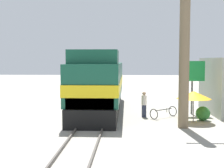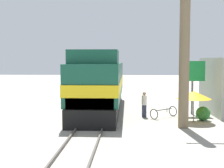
{
  "view_description": "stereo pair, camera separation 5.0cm",
  "coord_description": "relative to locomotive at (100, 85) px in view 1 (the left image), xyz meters",
  "views": [
    {
      "loc": [
        2.03,
        -20.44,
        3.81
      ],
      "look_at": [
        1.2,
        -2.91,
        2.48
      ],
      "focal_mm": 50.0,
      "sensor_mm": 36.0,
      "label": 1
    },
    {
      "loc": [
        2.08,
        -20.44,
        3.81
      ],
      "look_at": [
        1.2,
        -2.91,
        2.48
      ],
      "focal_mm": 50.0,
      "sensor_mm": 36.0,
      "label": 2
    }
  ],
  "objects": [
    {
      "name": "vendor_umbrella",
      "position": [
        6.16,
        -3.98,
        -0.26
      ],
      "size": [
        2.12,
        2.12,
        1.92
      ],
      "color": "#4C4C4C",
      "rests_on": "ground_plane"
    },
    {
      "name": "rail_near",
      "position": [
        -0.72,
        -2.81,
        -1.87
      ],
      "size": [
        0.08,
        36.99,
        0.15
      ],
      "primitive_type": "cube",
      "color": "#4C4742",
      "rests_on": "ground_plane"
    },
    {
      "name": "billboard_sign",
      "position": [
        6.63,
        -1.15,
        0.84
      ],
      "size": [
        1.73,
        0.12,
        3.77
      ],
      "color": "#595959",
      "rests_on": "ground_plane"
    },
    {
      "name": "bicycle",
      "position": [
        4.49,
        -2.61,
        -1.59
      ],
      "size": [
        1.9,
        1.81,
        0.69
      ],
      "rotation": [
        0.0,
        0.0,
        2.31
      ],
      "color": "black",
      "rests_on": "ground_plane"
    },
    {
      "name": "person_bystander",
      "position": [
        3.2,
        -2.45,
        -1.01
      ],
      "size": [
        0.34,
        0.34,
        1.72
      ],
      "color": "#2D3347",
      "rests_on": "ground_plane"
    },
    {
      "name": "locomotive",
      "position": [
        0.0,
        0.0,
        0.0
      ],
      "size": [
        3.21,
        14.21,
        4.44
      ],
      "color": "black",
      "rests_on": "ground_plane"
    },
    {
      "name": "ground_plane",
      "position": [
        0.0,
        -2.81,
        -1.94
      ],
      "size": [
        120.0,
        120.0,
        0.0
      ],
      "primitive_type": "plane",
      "color": "gray"
    },
    {
      "name": "shrub_cluster",
      "position": [
        6.86,
        -3.48,
        -1.49
      ],
      "size": [
        0.9,
        0.9,
        0.9
      ],
      "primitive_type": "sphere",
      "color": "#2D722D",
      "rests_on": "ground_plane"
    },
    {
      "name": "rail_far",
      "position": [
        0.72,
        -2.81,
        -1.87
      ],
      "size": [
        0.08,
        36.99,
        0.15
      ],
      "primitive_type": "cube",
      "color": "#4C4742",
      "rests_on": "ground_plane"
    },
    {
      "name": "utility_pole",
      "position": [
        5.23,
        -5.65,
        2.19
      ],
      "size": [
        1.8,
        0.57,
        8.22
      ],
      "color": "#726047",
      "rests_on": "ground_plane"
    }
  ]
}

